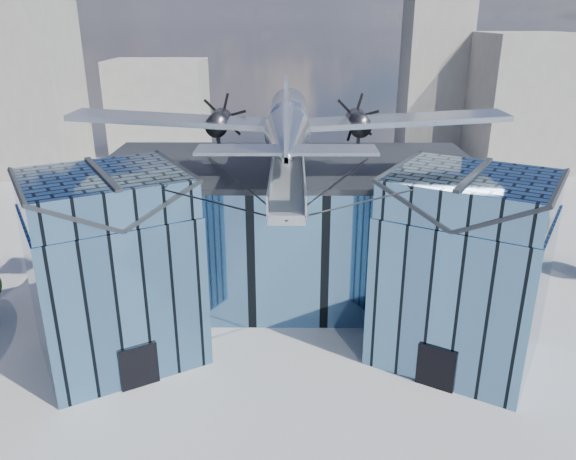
{
  "coord_description": "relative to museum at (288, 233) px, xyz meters",
  "views": [
    {
      "loc": [
        0.25,
        -31.58,
        20.02
      ],
      "look_at": [
        0.0,
        2.0,
        7.2
      ],
      "focal_mm": 35.0,
      "sensor_mm": 36.0,
      "label": 1
    }
  ],
  "objects": [
    {
      "name": "ground_plane",
      "position": [
        -0.0,
        -5.82,
        -5.54
      ],
      "size": [
        120.0,
        120.0,
        0.0
      ],
      "primitive_type": "plane",
      "color": "gray"
    },
    {
      "name": "museum",
      "position": [
        0.0,
        0.0,
        0.0
      ],
      "size": [
        32.88,
        24.5,
        17.6
      ],
      "color": "teal",
      "rests_on": "ground"
    },
    {
      "name": "bg_towers",
      "position": [
        1.45,
        44.67,
        4.47
      ],
      "size": [
        77.0,
        24.5,
        26.0
      ],
      "color": "gray",
      "rests_on": "ground"
    }
  ]
}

